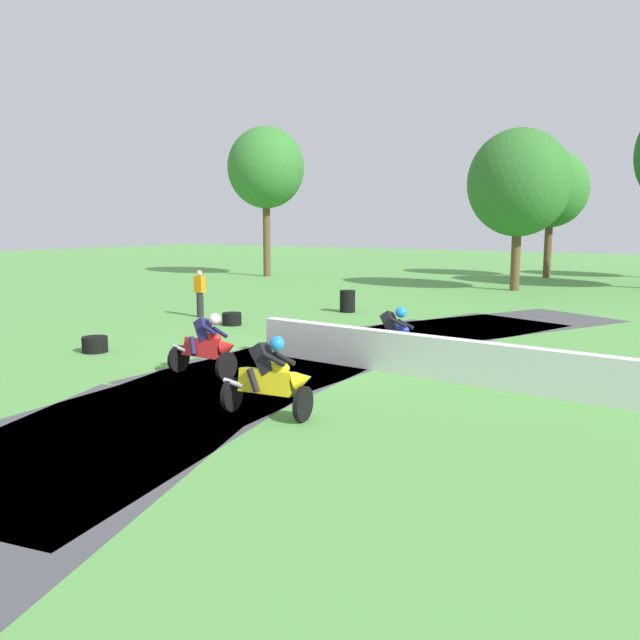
# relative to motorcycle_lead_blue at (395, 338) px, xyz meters

# --- Properties ---
(ground_plane) EXTENTS (120.00, 120.00, 0.00)m
(ground_plane) POSITION_rel_motorcycle_lead_blue_xyz_m (-2.14, -0.44, -0.65)
(ground_plane) COLOR #569947
(track_asphalt) EXTENTS (8.29, 25.13, 0.01)m
(track_asphalt) POSITION_rel_motorcycle_lead_blue_xyz_m (-1.38, -0.51, -0.65)
(track_asphalt) COLOR #47474C
(track_asphalt) RESTS_ON ground
(safety_barrier) EXTENTS (13.58, 1.42, 0.90)m
(safety_barrier) POSITION_rel_motorcycle_lead_blue_xyz_m (3.48, -0.91, -0.20)
(safety_barrier) COLOR white
(safety_barrier) RESTS_ON ground
(motorcycle_lead_blue) EXTENTS (1.69, 0.79, 1.43)m
(motorcycle_lead_blue) POSITION_rel_motorcycle_lead_blue_xyz_m (0.00, 0.00, 0.00)
(motorcycle_lead_blue) COLOR black
(motorcycle_lead_blue) RESTS_ON ground
(motorcycle_chase_red) EXTENTS (1.69, 0.85, 1.43)m
(motorcycle_chase_red) POSITION_rel_motorcycle_lead_blue_xyz_m (-3.02, -3.02, -0.01)
(motorcycle_chase_red) COLOR black
(motorcycle_chase_red) RESTS_ON ground
(motorcycle_trailing_yellow) EXTENTS (1.68, 0.83, 1.42)m
(motorcycle_trailing_yellow) POSITION_rel_motorcycle_lead_blue_xyz_m (-0.06, -4.75, 0.01)
(motorcycle_trailing_yellow) COLOR black
(motorcycle_trailing_yellow) RESTS_ON ground
(tire_stack_near) EXTENTS (0.57, 0.57, 0.80)m
(tire_stack_near) POSITION_rel_motorcycle_lead_blue_xyz_m (-5.38, 7.29, -0.25)
(tire_stack_near) COLOR black
(tire_stack_near) RESTS_ON ground
(tire_stack_mid_a) EXTENTS (0.62, 0.62, 0.40)m
(tire_stack_mid_a) POSITION_rel_motorcycle_lead_blue_xyz_m (-7.02, 2.65, -0.45)
(tire_stack_mid_a) COLOR black
(tire_stack_mid_a) RESTS_ON ground
(tire_stack_mid_b) EXTENTS (0.64, 0.64, 0.40)m
(tire_stack_mid_b) POSITION_rel_motorcycle_lead_blue_xyz_m (-7.16, -2.62, -0.45)
(tire_stack_mid_b) COLOR black
(tire_stack_mid_b) RESTS_ON ground
(track_marshal) EXTENTS (0.34, 0.24, 1.63)m
(track_marshal) POSITION_rel_motorcycle_lead_blue_xyz_m (-9.13, 3.50, 0.17)
(track_marshal) COLOR #232328
(track_marshal) RESTS_ON ground
(tree_far_left) EXTENTS (4.28, 4.28, 7.45)m
(tree_far_left) POSITION_rel_motorcycle_lead_blue_xyz_m (-2.74, 26.66, 4.52)
(tree_far_left) COLOR brown
(tree_far_left) RESTS_ON ground
(tree_mid_rise) EXTENTS (4.55, 4.55, 8.85)m
(tree_mid_rise) POSITION_rel_motorcycle_lead_blue_xyz_m (-17.40, 18.64, 5.77)
(tree_mid_rise) COLOR brown
(tree_mid_rise) RESTS_ON ground
(tree_behind_barrier) EXTENTS (4.81, 4.81, 7.63)m
(tree_behind_barrier) POSITION_rel_motorcycle_lead_blue_xyz_m (-2.30, 18.21, 4.44)
(tree_behind_barrier) COLOR brown
(tree_behind_barrier) RESTS_ON ground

